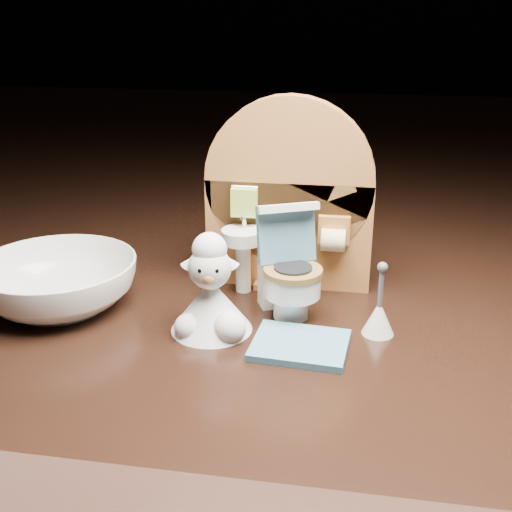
{
  "coord_description": "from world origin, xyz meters",
  "views": [
    {
      "loc": [
        0.05,
        -0.41,
        0.21
      ],
      "look_at": [
        -0.02,
        0.01,
        0.05
      ],
      "focal_mm": 45.0,
      "sensor_mm": 36.0,
      "label": 1
    }
  ],
  "objects": [
    {
      "name": "plush_lamb",
      "position": [
        -0.04,
        -0.02,
        0.03
      ],
      "size": [
        0.06,
        0.06,
        0.07
      ],
      "rotation": [
        0.0,
        0.0,
        0.17
      ],
      "color": "silver",
      "rests_on": "ground"
    },
    {
      "name": "toy_toilet",
      "position": [
        0.01,
        0.01,
        0.03
      ],
      "size": [
        0.05,
        0.06,
        0.08
      ],
      "rotation": [
        0.0,
        0.0,
        0.44
      ],
      "color": "white",
      "rests_on": "ground"
    },
    {
      "name": "bath_mat",
      "position": [
        0.02,
        -0.04,
        0.0
      ],
      "size": [
        0.07,
        0.06,
        0.0
      ],
      "primitive_type": "cube",
      "rotation": [
        0.0,
        0.0,
        -0.08
      ],
      "color": "teal",
      "rests_on": "ground"
    },
    {
      "name": "toilet_brush",
      "position": [
        0.07,
        -0.01,
        0.01
      ],
      "size": [
        0.02,
        0.02,
        0.05
      ],
      "color": "white",
      "rests_on": "ground"
    },
    {
      "name": "ceramic_bowl",
      "position": [
        -0.16,
        -0.0,
        0.02
      ],
      "size": [
        0.12,
        0.12,
        0.04
      ],
      "primitive_type": "imported",
      "rotation": [
        0.0,
        0.0,
        -0.04
      ],
      "color": "white",
      "rests_on": "ground"
    },
    {
      "name": "backdrop_panel",
      "position": [
        -0.0,
        0.06,
        0.07
      ],
      "size": [
        0.13,
        0.05,
        0.15
      ],
      "color": "#A96A34",
      "rests_on": "ground"
    }
  ]
}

